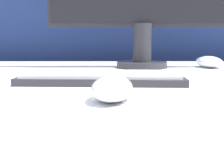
# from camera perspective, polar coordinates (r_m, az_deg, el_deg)

# --- Properties ---
(partition_panel) EXTENTS (5.00, 0.03, 1.25)m
(partition_panel) POSITION_cam_1_polar(r_m,az_deg,el_deg) (1.48, -1.75, -0.98)
(partition_panel) COLOR navy
(partition_panel) RESTS_ON ground_plane
(computer_mouse_near) EXTENTS (0.08, 0.12, 0.04)m
(computer_mouse_near) POSITION_cam_1_polar(r_m,az_deg,el_deg) (0.52, 0.03, -0.82)
(computer_mouse_near) COLOR white
(computer_mouse_near) RESTS_ON desk
(keyboard) EXTENTS (0.38, 0.15, 0.02)m
(keyboard) POSITION_cam_1_polar(r_m,az_deg,el_deg) (0.72, -1.95, 1.15)
(keyboard) COLOR #28282D
(keyboard) RESTS_ON desk
(computer_mouse_far) EXTENTS (0.10, 0.14, 0.04)m
(computer_mouse_far) POSITION_cam_1_polar(r_m,az_deg,el_deg) (1.11, 17.31, 3.89)
(computer_mouse_far) COLOR white
(computer_mouse_far) RESTS_ON desk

